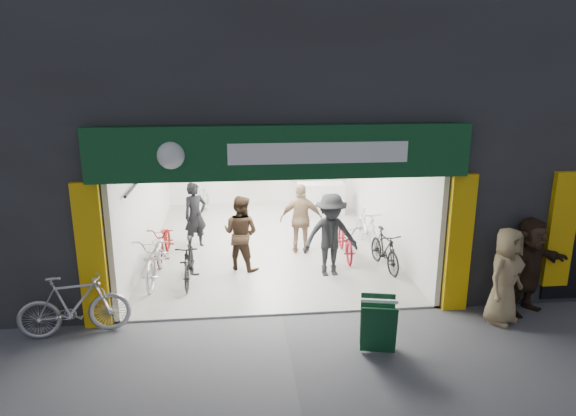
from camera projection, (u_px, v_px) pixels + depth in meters
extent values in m
plane|color=#56565B|center=(282.00, 316.00, 9.44)|extent=(60.00, 60.00, 0.00)
cube|color=#232326|center=(302.00, 11.00, 12.80)|extent=(16.00, 10.00, 4.50)
cube|color=#232326|center=(52.00, 174.00, 13.21)|extent=(5.00, 10.00, 3.50)
cube|color=#232326|center=(478.00, 165.00, 14.36)|extent=(6.00, 10.00, 3.50)
cube|color=#9E9E99|center=(268.00, 243.00, 13.27)|extent=(6.00, 8.00, 0.04)
cube|color=silver|center=(259.00, 156.00, 16.77)|extent=(6.00, 0.20, 3.20)
cube|color=silver|center=(147.00, 186.00, 12.55)|extent=(0.10, 8.00, 3.20)
cube|color=silver|center=(382.00, 181.00, 13.14)|extent=(0.10, 8.00, 3.20)
cube|color=white|center=(266.00, 117.00, 12.40)|extent=(6.00, 8.00, 0.10)
cube|color=black|center=(281.00, 133.00, 8.64)|extent=(6.00, 0.30, 0.30)
cube|color=#0D3B1D|center=(282.00, 152.00, 8.51)|extent=(6.40, 0.25, 0.90)
cube|color=white|center=(319.00, 153.00, 8.43)|extent=(3.00, 0.02, 0.35)
cube|color=#E1B30B|center=(92.00, 257.00, 8.71)|extent=(0.45, 0.12, 2.60)
cube|color=#E1B30B|center=(459.00, 244.00, 9.36)|extent=(0.45, 0.12, 2.60)
cube|color=#E1B30B|center=(561.00, 230.00, 9.50)|extent=(0.50, 0.12, 2.20)
cylinder|color=black|center=(147.00, 171.00, 11.85)|extent=(0.06, 5.00, 0.06)
cube|color=silver|center=(321.00, 199.00, 15.71)|extent=(1.40, 0.60, 1.00)
cube|color=white|center=(276.00, 134.00, 9.74)|extent=(1.30, 0.35, 0.04)
cube|color=white|center=(269.00, 124.00, 11.46)|extent=(1.30, 0.35, 0.04)
cube|color=white|center=(264.00, 117.00, 13.19)|extent=(1.30, 0.35, 0.04)
cube|color=white|center=(261.00, 111.00, 14.92)|extent=(1.30, 0.35, 0.04)
imported|color=#B0AFB4|center=(156.00, 256.00, 10.88)|extent=(0.77, 2.06, 1.07)
imported|color=black|center=(189.00, 262.00, 10.72)|extent=(0.47, 1.60, 0.96)
imported|color=maroon|center=(164.00, 242.00, 12.09)|extent=(0.63, 1.68, 0.87)
imported|color=#AFB0B4|center=(203.00, 200.00, 15.72)|extent=(0.72, 1.61, 0.93)
imported|color=black|center=(385.00, 250.00, 11.48)|extent=(0.62, 1.59, 0.93)
imported|color=maroon|center=(346.00, 239.00, 12.24)|extent=(0.64, 1.71, 0.89)
imported|color=silver|center=(367.00, 227.00, 12.97)|extent=(0.63, 1.69, 0.99)
imported|color=#A7A6AB|center=(74.00, 305.00, 8.62)|extent=(1.89, 0.82, 1.10)
imported|color=black|center=(195.00, 216.00, 12.72)|extent=(0.74, 0.67, 1.69)
imported|color=#342317|center=(241.00, 233.00, 11.35)|extent=(1.05, 0.98, 1.72)
imported|color=black|center=(331.00, 236.00, 10.97)|extent=(1.26, 0.81, 1.85)
imported|color=#907154|center=(301.00, 219.00, 12.33)|extent=(1.07, 0.54, 1.75)
imported|color=#907A54|center=(505.00, 276.00, 8.99)|extent=(1.03, 0.94, 1.76)
imported|color=#322216|center=(529.00, 266.00, 9.35)|extent=(1.77, 1.22, 1.83)
cube|color=#0E381D|center=(379.00, 330.00, 7.99)|extent=(0.59, 0.32, 0.85)
cube|color=#0E381D|center=(378.00, 319.00, 8.34)|extent=(0.59, 0.32, 0.85)
cube|color=white|center=(379.00, 301.00, 8.05)|extent=(0.58, 0.18, 0.05)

